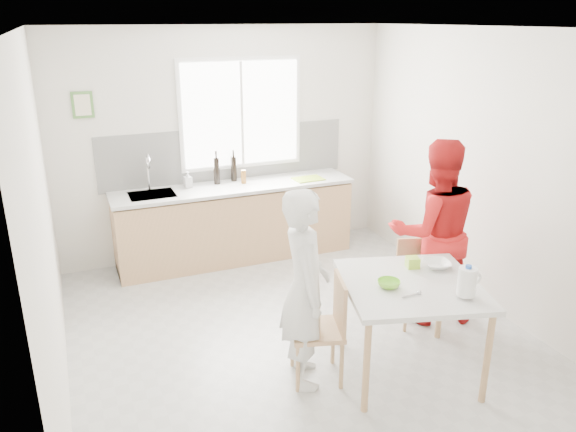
# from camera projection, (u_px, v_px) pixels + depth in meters

# --- Properties ---
(ground) EXTENTS (4.50, 4.50, 0.00)m
(ground) POSITION_uv_depth(u_px,v_px,m) (300.00, 336.00, 5.17)
(ground) COLOR #B7B7B2
(ground) RESTS_ON ground
(room_shell) EXTENTS (4.50, 4.50, 4.50)m
(room_shell) POSITION_uv_depth(u_px,v_px,m) (301.00, 163.00, 4.62)
(room_shell) COLOR silver
(room_shell) RESTS_ON ground
(window) EXTENTS (1.50, 0.06, 1.30)m
(window) POSITION_uv_depth(u_px,v_px,m) (241.00, 114.00, 6.61)
(window) COLOR white
(window) RESTS_ON room_shell
(backsplash) EXTENTS (3.00, 0.02, 0.65)m
(backsplash) POSITION_uv_depth(u_px,v_px,m) (226.00, 154.00, 6.71)
(backsplash) COLOR white
(backsplash) RESTS_ON room_shell
(picture_frame) EXTENTS (0.22, 0.03, 0.28)m
(picture_frame) POSITION_uv_depth(u_px,v_px,m) (83.00, 105.00, 5.92)
(picture_frame) COLOR #50853C
(picture_frame) RESTS_ON room_shell
(kitchen_counter) EXTENTS (2.84, 0.64, 1.37)m
(kitchen_counter) POSITION_uv_depth(u_px,v_px,m) (235.00, 225.00, 6.73)
(kitchen_counter) COLOR tan
(kitchen_counter) RESTS_ON ground
(dining_table) EXTENTS (1.29, 1.29, 0.81)m
(dining_table) POSITION_uv_depth(u_px,v_px,m) (411.00, 292.00, 4.44)
(dining_table) COLOR silver
(dining_table) RESTS_ON ground
(chair_left) EXTENTS (0.50, 0.50, 0.87)m
(chair_left) POSITION_uv_depth(u_px,v_px,m) (325.00, 324.00, 4.44)
(chair_left) COLOR tan
(chair_left) RESTS_ON ground
(chair_far) EXTENTS (0.46, 0.46, 0.80)m
(chair_far) POSITION_uv_depth(u_px,v_px,m) (416.00, 277.00, 5.33)
(chair_far) COLOR tan
(chair_far) RESTS_ON ground
(person_white) EXTENTS (0.53, 0.67, 1.61)m
(person_white) POSITION_uv_depth(u_px,v_px,m) (305.00, 289.00, 4.31)
(person_white) COLOR white
(person_white) RESTS_ON ground
(person_red) EXTENTS (1.01, 0.87, 1.77)m
(person_red) POSITION_uv_depth(u_px,v_px,m) (434.00, 232.00, 5.23)
(person_red) COLOR red
(person_red) RESTS_ON ground
(bowl_green) EXTENTS (0.22, 0.22, 0.06)m
(bowl_green) POSITION_uv_depth(u_px,v_px,m) (389.00, 284.00, 4.33)
(bowl_green) COLOR #80D932
(bowl_green) RESTS_ON dining_table
(bowl_white) EXTENTS (0.28, 0.28, 0.06)m
(bowl_white) POSITION_uv_depth(u_px,v_px,m) (437.00, 265.00, 4.67)
(bowl_white) COLOR white
(bowl_white) RESTS_ON dining_table
(milk_jug) EXTENTS (0.19, 0.14, 0.24)m
(milk_jug) POSITION_uv_depth(u_px,v_px,m) (467.00, 281.00, 4.14)
(milk_jug) COLOR white
(milk_jug) RESTS_ON dining_table
(green_box) EXTENTS (0.12, 0.12, 0.09)m
(green_box) POSITION_uv_depth(u_px,v_px,m) (413.00, 262.00, 4.67)
(green_box) COLOR #9FD531
(green_box) RESTS_ON dining_table
(spoon) EXTENTS (0.16, 0.02, 0.01)m
(spoon) POSITION_uv_depth(u_px,v_px,m) (411.00, 295.00, 4.19)
(spoon) COLOR #A5A5AA
(spoon) RESTS_ON dining_table
(cutting_board) EXTENTS (0.36, 0.27, 0.01)m
(cutting_board) POSITION_uv_depth(u_px,v_px,m) (308.00, 179.00, 6.79)
(cutting_board) COLOR #94B82A
(cutting_board) RESTS_ON kitchen_counter
(wine_bottle_a) EXTENTS (0.07, 0.07, 0.32)m
(wine_bottle_a) POSITION_uv_depth(u_px,v_px,m) (217.00, 171.00, 6.56)
(wine_bottle_a) COLOR black
(wine_bottle_a) RESTS_ON kitchen_counter
(wine_bottle_b) EXTENTS (0.07, 0.07, 0.30)m
(wine_bottle_b) POSITION_uv_depth(u_px,v_px,m) (234.00, 169.00, 6.69)
(wine_bottle_b) COLOR black
(wine_bottle_b) RESTS_ON kitchen_counter
(jar_amber) EXTENTS (0.06, 0.06, 0.16)m
(jar_amber) POSITION_uv_depth(u_px,v_px,m) (244.00, 177.00, 6.61)
(jar_amber) COLOR brown
(jar_amber) RESTS_ON kitchen_counter
(soap_bottle) EXTENTS (0.09, 0.10, 0.19)m
(soap_bottle) POSITION_uv_depth(u_px,v_px,m) (188.00, 179.00, 6.45)
(soap_bottle) COLOR #999999
(soap_bottle) RESTS_ON kitchen_counter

